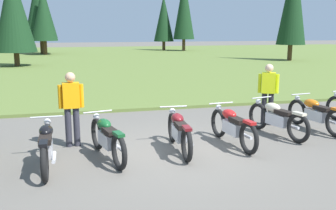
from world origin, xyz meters
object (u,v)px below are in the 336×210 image
(motorcycle_british_green, at_px, (107,138))
(motorcycle_maroon, at_px, (179,131))
(motorcycle_red, at_px, (232,126))
(motorcycle_cream, at_px, (277,118))
(rider_in_hivis_vest, at_px, (268,91))
(motorcycle_black, at_px, (47,146))
(motorcycle_orange, at_px, (315,114))
(rider_with_back_turned, at_px, (71,105))

(motorcycle_british_green, distance_m, motorcycle_maroon, 1.55)
(motorcycle_maroon, distance_m, motorcycle_red, 1.30)
(motorcycle_red, relative_size, motorcycle_cream, 1.01)
(motorcycle_maroon, xyz_separation_m, rider_in_hivis_vest, (2.99, 1.64, 0.51))
(motorcycle_black, height_order, motorcycle_cream, same)
(motorcycle_red, distance_m, motorcycle_orange, 2.69)
(motorcycle_orange, xyz_separation_m, rider_with_back_turned, (-6.11, 0.13, 0.51))
(motorcycle_british_green, xyz_separation_m, motorcycle_maroon, (1.54, 0.12, 0.00))
(rider_with_back_turned, bearing_deg, motorcycle_british_green, -57.18)
(motorcycle_cream, bearing_deg, motorcycle_orange, 9.42)
(motorcycle_black, relative_size, rider_in_hivis_vest, 1.26)
(motorcycle_orange, distance_m, rider_with_back_turned, 6.13)
(motorcycle_maroon, bearing_deg, rider_in_hivis_vest, 28.81)
(motorcycle_cream, distance_m, motorcycle_orange, 1.25)
(motorcycle_orange, bearing_deg, motorcycle_red, -165.67)
(rider_with_back_turned, bearing_deg, motorcycle_cream, -3.90)
(rider_in_hivis_vest, bearing_deg, motorcycle_british_green, -158.78)
(motorcycle_black, distance_m, motorcycle_cream, 5.46)
(motorcycle_maroon, distance_m, motorcycle_orange, 3.98)
(motorcycle_orange, distance_m, rider_in_hivis_vest, 1.35)
(rider_with_back_turned, relative_size, rider_in_hivis_vest, 1.00)
(motorcycle_red, bearing_deg, rider_in_hivis_vest, 41.92)
(motorcycle_red, distance_m, rider_in_hivis_vest, 2.33)
(motorcycle_cream, height_order, rider_with_back_turned, rider_with_back_turned)
(motorcycle_cream, bearing_deg, motorcycle_black, -169.93)
(motorcycle_maroon, distance_m, motorcycle_cream, 2.73)
(motorcycle_black, bearing_deg, rider_in_hivis_vest, 19.50)
(motorcycle_black, xyz_separation_m, motorcycle_maroon, (2.70, 0.37, 0.00))
(motorcycle_black, bearing_deg, motorcycle_maroon, 7.82)
(motorcycle_maroon, distance_m, rider_with_back_turned, 2.45)
(motorcycle_red, relative_size, rider_with_back_turned, 1.26)
(motorcycle_cream, distance_m, rider_with_back_turned, 4.92)
(motorcycle_british_green, distance_m, motorcycle_cream, 4.27)
(rider_in_hivis_vest, bearing_deg, motorcycle_cream, -106.53)
(motorcycle_british_green, height_order, rider_with_back_turned, rider_with_back_turned)
(motorcycle_british_green, distance_m, rider_in_hivis_vest, 4.89)
(motorcycle_maroon, height_order, motorcycle_orange, same)
(motorcycle_black, xyz_separation_m, motorcycle_british_green, (1.16, 0.25, 0.00))
(motorcycle_british_green, relative_size, motorcycle_orange, 0.99)
(motorcycle_cream, xyz_separation_m, motorcycle_orange, (1.23, 0.20, 0.00))
(motorcycle_maroon, xyz_separation_m, motorcycle_red, (1.29, 0.12, 0.00))
(motorcycle_black, height_order, motorcycle_british_green, same)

